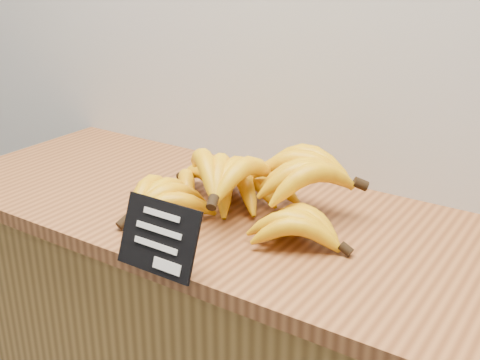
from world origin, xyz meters
name	(u,v)px	position (x,y,z in m)	size (l,w,h in m)	color
counter_top	(254,221)	(0.17, 2.75, 0.92)	(1.45, 0.54, 0.03)	brown
chalkboard_sign	(158,237)	(0.16, 2.48, 0.99)	(0.15, 0.01, 0.12)	black
banana_pile	(240,187)	(0.15, 2.74, 0.99)	(0.52, 0.38, 0.13)	#E6AD09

